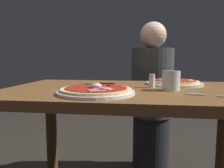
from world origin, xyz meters
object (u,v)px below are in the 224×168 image
(pizza_across_left, at_px, (174,82))
(salt_shaker, at_px, (152,81))
(water_glass_near, at_px, (171,82))
(fork, at_px, (204,95))
(pizza_foreground, at_px, (96,91))
(dining_table, at_px, (131,114))
(knife, at_px, (100,83))
(diner_person, at_px, (152,102))

(pizza_across_left, distance_m, salt_shaker, 0.20)
(water_glass_near, bearing_deg, fork, -50.46)
(pizza_foreground, relative_size, salt_shaker, 4.75)
(dining_table, xyz_separation_m, pizza_foreground, (-0.13, -0.18, 0.14))
(pizza_foreground, xyz_separation_m, fork, (0.42, 0.00, -0.01))
(fork, xyz_separation_m, salt_shaker, (-0.19, 0.22, 0.03))
(water_glass_near, bearing_deg, dining_table, 166.61)
(dining_table, relative_size, fork, 7.94)
(pizza_across_left, relative_size, knife, 1.57)
(dining_table, relative_size, pizza_foreground, 3.81)
(pizza_foreground, bearing_deg, water_glass_near, 23.07)
(dining_table, bearing_deg, pizza_across_left, 39.35)
(dining_table, relative_size, knife, 6.18)
(diner_person, bearing_deg, knife, 57.18)
(dining_table, distance_m, diner_person, 0.68)
(water_glass_near, height_order, knife, water_glass_near)
(pizza_foreground, bearing_deg, knife, 98.13)
(knife, bearing_deg, salt_shaker, -23.28)
(pizza_foreground, relative_size, knife, 1.62)
(dining_table, relative_size, salt_shaker, 18.08)
(fork, relative_size, salt_shaker, 2.28)
(pizza_across_left, height_order, diner_person, diner_person)
(fork, xyz_separation_m, diner_person, (-0.15, 0.83, -0.20))
(pizza_across_left, relative_size, fork, 2.01)
(pizza_foreground, distance_m, knife, 0.35)
(dining_table, distance_m, water_glass_near, 0.25)
(pizza_across_left, height_order, salt_shaker, salt_shaker)
(water_glass_near, distance_m, knife, 0.42)
(pizza_across_left, distance_m, knife, 0.41)
(dining_table, relative_size, pizza_across_left, 3.94)
(pizza_across_left, height_order, knife, pizza_across_left)
(dining_table, distance_m, knife, 0.28)
(pizza_foreground, xyz_separation_m, diner_person, (0.27, 0.84, -0.21))
(knife, xyz_separation_m, salt_shaker, (0.28, -0.12, 0.03))
(fork, bearing_deg, pizza_foreground, -179.36)
(knife, height_order, diner_person, diner_person)
(pizza_foreground, distance_m, fork, 0.42)
(fork, height_order, salt_shaker, salt_shaker)
(pizza_across_left, distance_m, fork, 0.37)
(fork, bearing_deg, knife, 144.31)
(diner_person, bearing_deg, water_glass_near, 93.85)
(pizza_foreground, distance_m, water_glass_near, 0.34)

